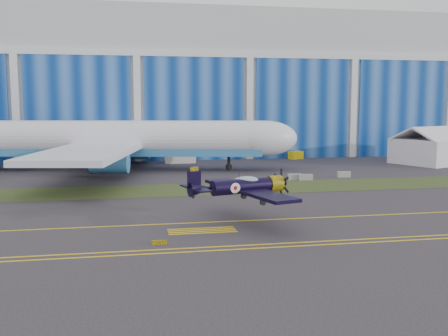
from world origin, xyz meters
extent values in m
plane|color=#373238|center=(0.00, 0.00, 0.00)|extent=(260.00, 260.00, 0.00)
cube|color=#475128|center=(0.00, 14.00, 0.02)|extent=(260.00, 10.00, 0.02)
cube|color=silver|center=(0.00, 72.00, 15.00)|extent=(220.00, 45.00, 30.00)
cube|color=navy|center=(0.00, 49.20, 10.00)|extent=(220.00, 0.60, 20.00)
cube|color=silver|center=(0.00, 49.15, 20.60)|extent=(220.00, 0.70, 1.20)
cube|color=yellow|center=(0.00, -5.00, 0.01)|extent=(200.00, 0.20, 0.02)
cube|color=yellow|center=(0.00, -14.50, 0.01)|extent=(80.00, 0.20, 0.02)
cube|color=yellow|center=(0.00, -13.50, 0.01)|extent=(80.00, 0.20, 0.02)
cube|color=yellow|center=(-22.00, -12.00, 0.17)|extent=(1.20, 0.15, 0.35)
cube|color=silver|center=(-14.44, 44.70, 1.25)|extent=(5.77, 2.32, 2.50)
cube|color=yellow|center=(9.19, 47.50, 0.78)|extent=(3.12, 2.61, 1.56)
cube|color=gray|center=(-0.31, 19.71, 0.45)|extent=(2.04, 0.75, 0.90)
cube|color=#9B8D94|center=(1.19, 19.00, 0.45)|extent=(2.07, 0.92, 0.90)
cube|color=gray|center=(7.88, 20.89, 0.45)|extent=(2.03, 0.73, 0.90)
camera|label=1|loc=(-24.48, -52.63, 11.12)|focal=42.00mm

